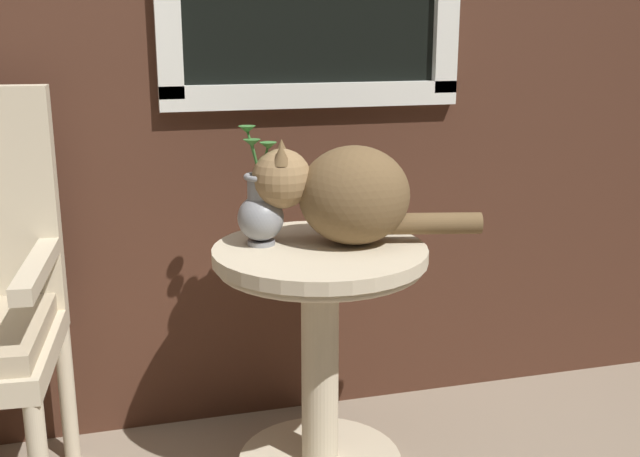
{
  "coord_description": "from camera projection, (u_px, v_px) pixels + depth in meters",
  "views": [
    {
      "loc": [
        -0.24,
        -1.55,
        1.19
      ],
      "look_at": [
        0.26,
        0.28,
        0.69
      ],
      "focal_mm": 43.04,
      "sensor_mm": 36.0,
      "label": 1
    }
  ],
  "objects": [
    {
      "name": "wicker_side_table",
      "position": [
        320.0,
        323.0,
        2.03
      ],
      "size": [
        0.56,
        0.56,
        0.64
      ],
      "color": "beige",
      "rests_on": "ground_plane"
    },
    {
      "name": "cat",
      "position": [
        345.0,
        193.0,
        1.98
      ],
      "size": [
        0.59,
        0.32,
        0.27
      ],
      "color": "brown",
      "rests_on": "wicker_side_table"
    },
    {
      "name": "pewter_vase_with_ivy",
      "position": [
        260.0,
        209.0,
        1.98
      ],
      "size": [
        0.12,
        0.12,
        0.31
      ],
      "color": "gray",
      "rests_on": "wicker_side_table"
    }
  ]
}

